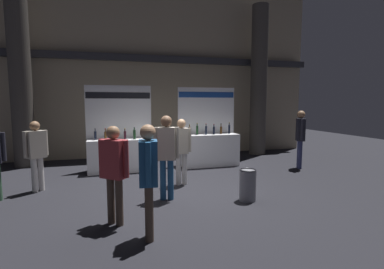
{
  "coord_description": "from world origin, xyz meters",
  "views": [
    {
      "loc": [
        -1.41,
        -6.17,
        2.0
      ],
      "look_at": [
        0.76,
        1.52,
        1.11
      ],
      "focal_mm": 26.68,
      "sensor_mm": 36.0,
      "label": 1
    }
  ],
  "objects_px": {
    "exhibitor_booth_0": "(120,151)",
    "trash_bin": "(248,185)",
    "visitor_5": "(167,150)",
    "visitor_3": "(36,150)",
    "visitor_4": "(300,134)",
    "exhibitor_booth_1": "(209,146)",
    "visitor_2": "(114,166)",
    "visitor_1": "(149,172)",
    "visitor_0": "(181,147)"
  },
  "relations": [
    {
      "from": "exhibitor_booth_1",
      "to": "visitor_4",
      "type": "relative_size",
      "value": 1.41
    },
    {
      "from": "visitor_2",
      "to": "visitor_4",
      "type": "xyz_separation_m",
      "value": [
        5.5,
        2.69,
        0.07
      ]
    },
    {
      "from": "visitor_1",
      "to": "visitor_5",
      "type": "height_order",
      "value": "visitor_5"
    },
    {
      "from": "visitor_4",
      "to": "visitor_2",
      "type": "bearing_deg",
      "value": -38.08
    },
    {
      "from": "trash_bin",
      "to": "visitor_5",
      "type": "relative_size",
      "value": 0.38
    },
    {
      "from": "visitor_1",
      "to": "visitor_3",
      "type": "height_order",
      "value": "visitor_1"
    },
    {
      "from": "exhibitor_booth_1",
      "to": "visitor_0",
      "type": "height_order",
      "value": "exhibitor_booth_1"
    },
    {
      "from": "exhibitor_booth_1",
      "to": "visitor_2",
      "type": "xyz_separation_m",
      "value": [
        -2.97,
        -3.83,
        0.36
      ]
    },
    {
      "from": "exhibitor_booth_0",
      "to": "visitor_5",
      "type": "relative_size",
      "value": 1.44
    },
    {
      "from": "visitor_3",
      "to": "visitor_5",
      "type": "bearing_deg",
      "value": -64.04
    },
    {
      "from": "exhibitor_booth_0",
      "to": "visitor_0",
      "type": "xyz_separation_m",
      "value": [
        1.4,
        -1.85,
        0.34
      ]
    },
    {
      "from": "exhibitor_booth_1",
      "to": "visitor_4",
      "type": "bearing_deg",
      "value": -24.21
    },
    {
      "from": "visitor_0",
      "to": "visitor_1",
      "type": "height_order",
      "value": "visitor_1"
    },
    {
      "from": "exhibitor_booth_1",
      "to": "visitor_5",
      "type": "xyz_separation_m",
      "value": [
        -1.92,
        -2.85,
        0.41
      ]
    },
    {
      "from": "visitor_3",
      "to": "visitor_4",
      "type": "xyz_separation_m",
      "value": [
        7.17,
        0.37,
        0.1
      ]
    },
    {
      "from": "exhibitor_booth_1",
      "to": "visitor_1",
      "type": "relative_size",
      "value": 1.47
    },
    {
      "from": "visitor_0",
      "to": "exhibitor_booth_1",
      "type": "bearing_deg",
      "value": 59.57
    },
    {
      "from": "exhibitor_booth_1",
      "to": "visitor_5",
      "type": "distance_m",
      "value": 3.46
    },
    {
      "from": "exhibitor_booth_1",
      "to": "visitor_0",
      "type": "bearing_deg",
      "value": -126.15
    },
    {
      "from": "trash_bin",
      "to": "visitor_2",
      "type": "bearing_deg",
      "value": -169.95
    },
    {
      "from": "visitor_5",
      "to": "visitor_4",
      "type": "bearing_deg",
      "value": -144.08
    },
    {
      "from": "visitor_3",
      "to": "exhibitor_booth_1",
      "type": "bearing_deg",
      "value": -19.63
    },
    {
      "from": "visitor_4",
      "to": "visitor_5",
      "type": "distance_m",
      "value": 4.77
    },
    {
      "from": "visitor_1",
      "to": "visitor_5",
      "type": "relative_size",
      "value": 0.97
    },
    {
      "from": "visitor_0",
      "to": "visitor_2",
      "type": "xyz_separation_m",
      "value": [
        -1.6,
        -1.96,
        0.03
      ]
    },
    {
      "from": "exhibitor_booth_1",
      "to": "visitor_1",
      "type": "distance_m",
      "value": 5.15
    },
    {
      "from": "visitor_2",
      "to": "visitor_4",
      "type": "distance_m",
      "value": 6.12
    },
    {
      "from": "visitor_3",
      "to": "visitor_4",
      "type": "distance_m",
      "value": 7.18
    },
    {
      "from": "exhibitor_booth_1",
      "to": "visitor_2",
      "type": "height_order",
      "value": "exhibitor_booth_1"
    },
    {
      "from": "visitor_2",
      "to": "visitor_3",
      "type": "relative_size",
      "value": 1.02
    },
    {
      "from": "visitor_4",
      "to": "visitor_0",
      "type": "bearing_deg",
      "value": -53.51
    },
    {
      "from": "visitor_2",
      "to": "visitor_3",
      "type": "xyz_separation_m",
      "value": [
        -1.67,
        2.32,
        -0.03
      ]
    },
    {
      "from": "exhibitor_booth_1",
      "to": "visitor_1",
      "type": "xyz_separation_m",
      "value": [
        -2.49,
        -4.49,
        0.39
      ]
    },
    {
      "from": "exhibitor_booth_0",
      "to": "trash_bin",
      "type": "xyz_separation_m",
      "value": [
        2.43,
        -3.34,
        -0.28
      ]
    },
    {
      "from": "visitor_2",
      "to": "visitor_5",
      "type": "xyz_separation_m",
      "value": [
        1.05,
        0.98,
        0.05
      ]
    },
    {
      "from": "trash_bin",
      "to": "visitor_1",
      "type": "height_order",
      "value": "visitor_1"
    },
    {
      "from": "exhibitor_booth_0",
      "to": "visitor_2",
      "type": "xyz_separation_m",
      "value": [
        -0.2,
        -3.81,
        0.38
      ]
    },
    {
      "from": "trash_bin",
      "to": "visitor_0",
      "type": "distance_m",
      "value": 1.92
    },
    {
      "from": "exhibitor_booth_1",
      "to": "visitor_4",
      "type": "height_order",
      "value": "exhibitor_booth_1"
    },
    {
      "from": "visitor_1",
      "to": "visitor_4",
      "type": "distance_m",
      "value": 6.04
    },
    {
      "from": "trash_bin",
      "to": "visitor_0",
      "type": "relative_size",
      "value": 0.41
    },
    {
      "from": "visitor_1",
      "to": "exhibitor_booth_1",
      "type": "bearing_deg",
      "value": 157.99
    },
    {
      "from": "visitor_0",
      "to": "visitor_1",
      "type": "distance_m",
      "value": 2.85
    },
    {
      "from": "trash_bin",
      "to": "visitor_1",
      "type": "xyz_separation_m",
      "value": [
        -2.16,
        -1.13,
        0.68
      ]
    },
    {
      "from": "visitor_1",
      "to": "visitor_3",
      "type": "relative_size",
      "value": 1.06
    },
    {
      "from": "exhibitor_booth_1",
      "to": "visitor_2",
      "type": "relative_size",
      "value": 1.52
    },
    {
      "from": "visitor_5",
      "to": "exhibitor_booth_0",
      "type": "bearing_deg",
      "value": -58.54
    },
    {
      "from": "exhibitor_booth_0",
      "to": "visitor_2",
      "type": "bearing_deg",
      "value": -93.05
    },
    {
      "from": "exhibitor_booth_1",
      "to": "visitor_4",
      "type": "distance_m",
      "value": 2.81
    },
    {
      "from": "visitor_3",
      "to": "visitor_1",
      "type": "bearing_deg",
      "value": -91.99
    }
  ]
}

